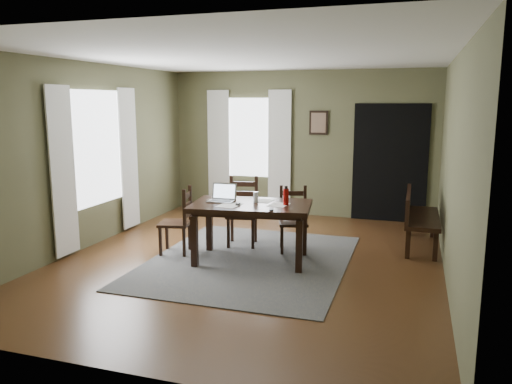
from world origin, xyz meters
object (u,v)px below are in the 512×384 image
(chair_back_right, at_px, (293,220))
(water_bottle, at_px, (286,196))
(chair_back_left, at_px, (243,212))
(dining_table, at_px, (251,211))
(chair_end, at_px, (178,221))
(bench, at_px, (417,214))
(laptop, at_px, (223,197))

(chair_back_right, xyz_separation_m, water_bottle, (0.04, -0.60, 0.46))
(chair_back_left, xyz_separation_m, chair_back_right, (0.79, -0.07, -0.05))
(dining_table, distance_m, chair_back_left, 0.83)
(chair_back_left, xyz_separation_m, water_bottle, (0.84, -0.68, 0.41))
(chair_end, bearing_deg, dining_table, 76.82)
(dining_table, xyz_separation_m, chair_back_right, (0.42, 0.65, -0.24))
(bench, bearing_deg, laptop, 118.01)
(chair_end, height_order, chair_back_right, chair_end)
(chair_end, distance_m, laptop, 0.77)
(chair_back_right, distance_m, laptop, 1.11)
(water_bottle, bearing_deg, laptop, 179.75)
(bench, height_order, water_bottle, water_bottle)
(chair_back_right, distance_m, bench, 1.86)
(dining_table, bearing_deg, bench, 25.72)
(laptop, height_order, water_bottle, water_bottle)
(chair_back_left, height_order, laptop, laptop)
(laptop, relative_size, water_bottle, 1.39)
(laptop, distance_m, water_bottle, 0.89)
(chair_back_right, relative_size, water_bottle, 3.66)
(dining_table, relative_size, chair_end, 1.77)
(bench, distance_m, water_bottle, 2.18)
(dining_table, height_order, laptop, laptop)
(chair_end, relative_size, laptop, 2.69)
(chair_back_left, distance_m, water_bottle, 1.15)
(dining_table, relative_size, chair_back_right, 1.82)
(dining_table, distance_m, bench, 2.55)
(dining_table, xyz_separation_m, chair_end, (-1.09, 0.02, -0.23))
(dining_table, relative_size, laptop, 4.77)
(chair_end, distance_m, water_bottle, 1.62)
(chair_back_right, bearing_deg, dining_table, -139.50)
(bench, bearing_deg, chair_end, 113.32)
(water_bottle, bearing_deg, chair_back_right, 94.01)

